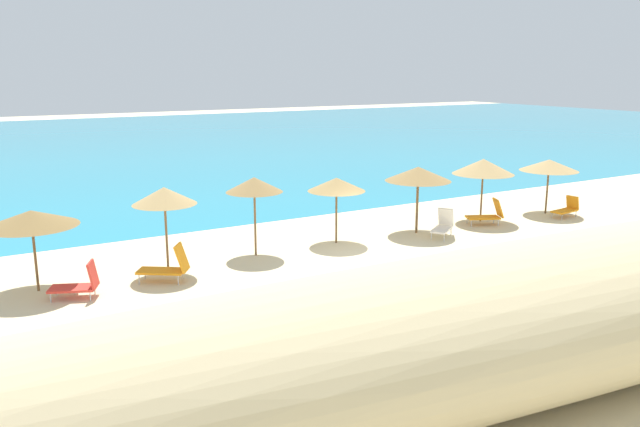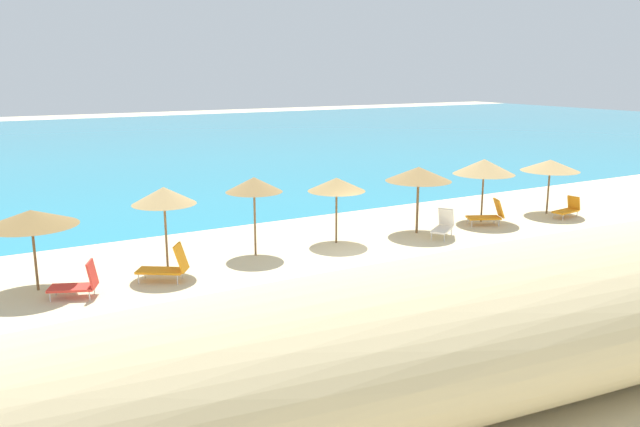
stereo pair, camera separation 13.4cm
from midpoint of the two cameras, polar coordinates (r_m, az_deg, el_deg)
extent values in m
plane|color=beige|center=(21.83, 4.42, -4.16)|extent=(160.00, 160.00, 0.00)
cube|color=teal|center=(58.12, -18.25, 5.87)|extent=(160.00, 65.24, 0.01)
cylinder|color=brown|center=(20.31, -24.28, -3.50)|extent=(0.08, 0.08, 2.10)
cone|color=olive|center=(20.04, -24.58, -0.39)|extent=(2.62, 2.62, 0.46)
cylinder|color=brown|center=(20.62, -13.74, -2.05)|extent=(0.07, 0.07, 2.40)
cone|color=tan|center=(20.33, -13.93, 1.56)|extent=(2.00, 2.00, 0.54)
cylinder|color=brown|center=(22.12, -6.00, -0.75)|extent=(0.08, 0.08, 2.40)
cone|color=olive|center=(21.86, -6.07, 2.59)|extent=(1.95, 1.95, 0.51)
cylinder|color=brown|center=(23.65, 1.31, -0.14)|extent=(0.08, 0.08, 2.12)
cone|color=#9E7F4C|center=(23.42, 1.32, 2.62)|extent=(2.13, 2.13, 0.50)
cylinder|color=brown|center=(25.36, 8.53, 0.74)|extent=(0.10, 0.10, 2.24)
cone|color=olive|center=(25.13, 8.62, 3.53)|extent=(2.58, 2.58, 0.56)
cylinder|color=brown|center=(27.86, 14.11, 1.52)|extent=(0.08, 0.08, 2.19)
cone|color=tan|center=(27.65, 14.26, 4.10)|extent=(2.58, 2.58, 0.64)
cylinder|color=brown|center=(30.27, 19.52, 1.95)|extent=(0.08, 0.08, 2.09)
cone|color=tan|center=(30.09, 19.68, 4.09)|extent=(2.55, 2.55, 0.50)
cube|color=orange|center=(29.86, 20.88, 0.21)|extent=(1.34, 0.73, 0.07)
cube|color=orange|center=(30.31, 21.53, 0.93)|extent=(0.27, 0.59, 0.61)
cylinder|color=silver|center=(29.57, 19.90, -0.15)|extent=(0.04, 0.04, 0.25)
cylinder|color=silver|center=(29.32, 20.69, -0.31)|extent=(0.04, 0.04, 0.25)
cylinder|color=silver|center=(30.48, 21.01, 0.13)|extent=(0.04, 0.04, 0.25)
cylinder|color=silver|center=(30.23, 21.79, -0.03)|extent=(0.04, 0.04, 0.25)
cube|color=orange|center=(27.40, 14.21, -0.34)|extent=(1.50, 1.17, 0.07)
cube|color=orange|center=(27.52, 15.50, 0.49)|extent=(0.58, 0.74, 0.77)
cylinder|color=silver|center=(27.51, 12.88, -0.59)|extent=(0.04, 0.04, 0.28)
cylinder|color=silver|center=(26.99, 13.24, -0.86)|extent=(0.04, 0.04, 0.28)
cylinder|color=silver|center=(27.88, 15.12, -0.54)|extent=(0.04, 0.04, 0.28)
cylinder|color=silver|center=(27.37, 15.51, -0.81)|extent=(0.04, 0.04, 0.28)
cube|color=red|center=(19.48, -21.42, -6.23)|extent=(1.42, 1.11, 0.07)
cube|color=red|center=(19.22, -19.81, -5.15)|extent=(0.44, 0.68, 0.77)
cylinder|color=silver|center=(19.93, -22.68, -6.42)|extent=(0.04, 0.04, 0.26)
cylinder|color=silver|center=(19.42, -23.12, -6.96)|extent=(0.04, 0.04, 0.26)
cylinder|color=silver|center=(19.66, -19.67, -6.43)|extent=(0.04, 0.04, 0.26)
cylinder|color=silver|center=(19.15, -20.03, -6.97)|extent=(0.04, 0.04, 0.26)
cube|color=white|center=(24.93, 10.66, -1.41)|extent=(1.33, 1.16, 0.07)
cube|color=white|center=(25.38, 11.03, -0.30)|extent=(0.58, 0.65, 0.73)
cylinder|color=silver|center=(24.56, 9.77, -2.03)|extent=(0.04, 0.04, 0.30)
cylinder|color=silver|center=(24.43, 10.89, -2.15)|extent=(0.04, 0.04, 0.30)
cylinder|color=silver|center=(25.52, 10.42, -1.49)|extent=(0.04, 0.04, 0.30)
cylinder|color=silver|center=(25.40, 11.49, -1.61)|extent=(0.04, 0.04, 0.30)
cube|color=orange|center=(20.11, -14.20, -5.01)|extent=(1.53, 1.33, 0.07)
cube|color=orange|center=(19.79, -12.44, -3.88)|extent=(0.62, 0.72, 0.85)
cylinder|color=silver|center=(20.60, -15.53, -5.20)|extent=(0.04, 0.04, 0.31)
cylinder|color=silver|center=(20.11, -16.04, -5.68)|extent=(0.04, 0.04, 0.31)
cylinder|color=silver|center=(20.24, -12.32, -5.34)|extent=(0.04, 0.04, 0.31)
cylinder|color=silver|center=(19.74, -12.76, -5.84)|extent=(0.04, 0.04, 0.31)
camera|label=1|loc=(0.07, -90.16, -0.04)|focal=35.80mm
camera|label=2|loc=(0.07, 89.84, 0.04)|focal=35.80mm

